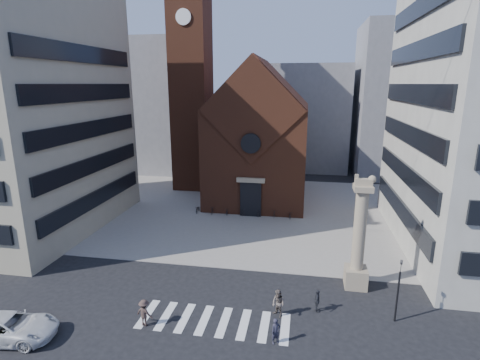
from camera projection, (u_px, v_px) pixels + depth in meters
name	position (u px, v px, depth m)	size (l,w,h in m)	color
ground	(217.00, 295.00, 27.02)	(120.00, 120.00, 0.00)	black
piazza	(253.00, 210.00, 45.14)	(46.00, 30.00, 0.05)	gray
zebra_crossing	(214.00, 321.00, 24.07)	(10.20, 3.20, 0.01)	white
church	(260.00, 138.00, 48.91)	(12.00, 16.65, 18.00)	brown
campanile	(191.00, 77.00, 51.46)	(5.50, 5.50, 31.20)	brown
building_left	(4.00, 102.00, 37.32)	(18.00, 20.00, 26.00)	tan
bg_block_left	(158.00, 106.00, 65.77)	(16.00, 14.00, 22.00)	gray
bg_block_mid	(307.00, 117.00, 66.69)	(14.00, 12.00, 18.00)	gray
bg_block_right	(408.00, 102.00, 60.40)	(16.00, 14.00, 24.00)	gray
lion_column	(359.00, 244.00, 27.35)	(1.63, 1.60, 8.68)	tan
traffic_light	(398.00, 289.00, 23.49)	(0.13, 0.16, 4.30)	black
white_car	(9.00, 327.00, 22.22)	(2.55, 5.52, 1.53)	silver
pedestrian_0	(276.00, 331.00, 21.84)	(0.58, 0.38, 1.58)	#2C2A3B
pedestrian_1	(278.00, 304.00, 24.33)	(0.92, 0.71, 1.89)	#60554D
pedestrian_2	(317.00, 301.00, 24.91)	(0.93, 0.39, 1.59)	#26282E
pedestrian_3	(144.00, 313.00, 23.45)	(1.14, 0.65, 1.76)	#44322D
scooter_0	(198.00, 209.00, 44.18)	(0.53, 1.52, 0.80)	black
scooter_1	(213.00, 210.00, 43.87)	(0.42, 1.48, 0.89)	black
scooter_2	(228.00, 211.00, 43.58)	(0.53, 1.52, 0.80)	black
scooter_3	(243.00, 211.00, 43.26)	(0.42, 1.48, 0.89)	black
scooter_4	(258.00, 213.00, 42.97)	(0.53, 1.52, 0.80)	black
scooter_5	(274.00, 213.00, 42.66)	(0.42, 1.48, 0.89)	black
scooter_6	(290.00, 214.00, 42.37)	(0.53, 1.52, 0.80)	black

